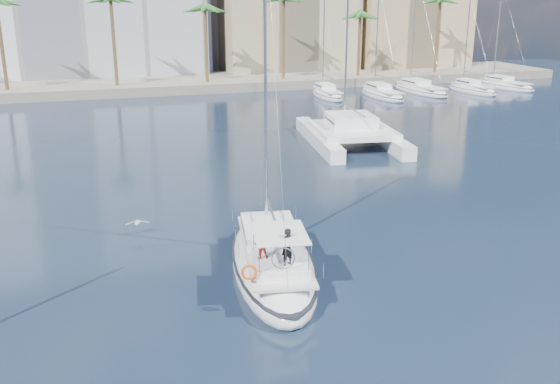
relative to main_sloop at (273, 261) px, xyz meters
name	(u,v)px	position (x,y,z in m)	size (l,w,h in m)	color
ground	(310,268)	(1.74, -0.21, -0.52)	(160.00, 160.00, 0.00)	black
quay	(150,85)	(1.74, 60.79, 0.08)	(120.00, 14.00, 1.20)	gray
building_beige	(284,9)	(23.74, 69.79, 9.48)	(20.00, 14.00, 20.00)	tan
building_tan_right	(406,15)	(43.74, 67.79, 8.48)	(18.00, 12.00, 18.00)	tan
palm_centre	(149,10)	(1.74, 56.79, 9.76)	(3.60, 3.60, 12.30)	brown
palm_right	(394,9)	(35.74, 56.79, 9.76)	(3.60, 3.60, 12.30)	brown
main_sloop	(273,261)	(0.00, 0.00, 0.00)	(5.63, 11.90, 16.97)	white
catamaran	(351,130)	(13.98, 22.49, 0.66)	(8.71, 14.38, 19.53)	white
seagull	(137,223)	(-5.38, 6.53, 0.17)	(1.24, 0.53, 0.23)	silver
moored_yacht_a	(327,97)	(21.74, 46.79, -0.52)	(2.72, 9.35, 11.90)	white
moored_yacht_b	(382,97)	(28.24, 44.79, -0.52)	(3.14, 10.78, 13.72)	white
moored_yacht_c	(420,92)	(34.74, 46.79, -0.52)	(3.55, 12.21, 15.54)	white
moored_yacht_d	(472,92)	(41.24, 44.79, -0.52)	(2.72, 9.35, 11.90)	white
moored_yacht_e	(504,88)	(47.74, 46.79, -0.52)	(3.14, 10.78, 13.72)	white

